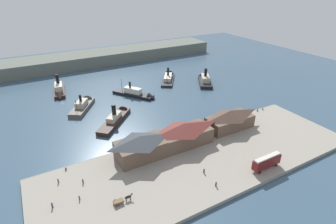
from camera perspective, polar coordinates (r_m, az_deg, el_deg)
The scene contains 25 objects.
ground_plane at distance 107.48m, azimuth 0.87°, elevation -4.30°, with size 320.00×320.00×0.00m, color #385166.
quay_promenade at distance 92.07m, azimuth 7.85°, elevation -10.15°, with size 110.00×36.00×1.20m, color gray.
seawall_edge at distance 104.58m, azimuth 1.86°, elevation -4.96°, with size 110.00×0.80×1.00m, color slate.
ferry_shed_east_terminal at distance 89.69m, azimuth -5.94°, elevation -7.39°, with size 16.52×10.21×8.24m.
ferry_shed_west_terminal at distance 96.18m, azimuth 3.33°, elevation -4.64°, with size 20.93×10.00×8.37m.
ferry_shed_customs_shed at distance 109.07m, azimuth 13.15°, elevation -1.48°, with size 19.31×9.40×7.74m.
street_tram at distance 90.74m, azimuth 20.44°, elevation -9.92°, with size 10.47×2.47×4.59m.
horse_cart at distance 76.46m, azimuth -9.83°, elevation -18.09°, with size 5.59×1.64×1.87m.
pedestrian_by_tram at distance 84.90m, azimuth -17.83°, elevation -13.96°, with size 0.40×0.40×1.62m.
pedestrian_standing_center at distance 80.08m, azimuth -18.52°, elevation -17.07°, with size 0.38×0.38×1.54m.
pedestrian_walking_west at distance 85.32m, azimuth 7.75°, elevation -12.42°, with size 0.42×0.42×1.70m.
pedestrian_near_cart at distance 87.47m, azimuth -22.54°, elevation -13.50°, with size 0.40×0.40×1.61m.
pedestrian_walking_east at distance 81.31m, azimuth 10.29°, elevation -15.00°, with size 0.41×0.41×1.67m.
pedestrian_near_east_shed at distance 80.36m, azimuth -23.65°, elevation -17.87°, with size 0.44×0.44×1.78m.
mooring_post_west at distance 123.40m, azimuth 17.03°, elevation -0.33°, with size 0.44×0.44×0.90m, color black.
mooring_post_east at distance 127.51m, azimuth 18.70°, elevation 0.32°, with size 0.44×0.44×0.90m, color black.
mooring_post_center_west at distance 129.65m, azimuth 19.70°, elevation 0.60°, with size 0.44×0.44×0.90m, color black.
mooring_post_center_east at distance 91.77m, azimuth -21.11°, elevation -11.32°, with size 0.44×0.44×0.90m, color black.
ferry_approaching_west at distance 153.92m, azimuth -22.33°, elevation 4.29°, with size 8.15×23.89×10.84m.
ferry_near_quay at distance 139.62m, azimuth -6.59°, elevation 3.83°, with size 18.28×23.09×9.65m.
ferry_moored_east at distance 133.45m, azimuth -17.64°, elevation 1.56°, with size 16.22×20.44×9.38m.
ferry_outer_harbor at distance 164.08m, azimuth 0.09°, elevation 7.51°, with size 18.82×24.05×10.27m.
ferry_moored_west at distance 117.75m, azimuth -10.89°, elevation -1.06°, with size 21.27×22.03×9.90m.
ferry_departing_north at distance 160.32m, azimuth 7.89°, elevation 6.96°, with size 16.32×21.33×11.29m.
far_headland at distance 201.71m, azimuth -15.27°, elevation 11.14°, with size 180.00×24.00×8.00m, color #60665B.
Camera 1 is at (-46.31, -79.38, 55.73)m, focal length 28.36 mm.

